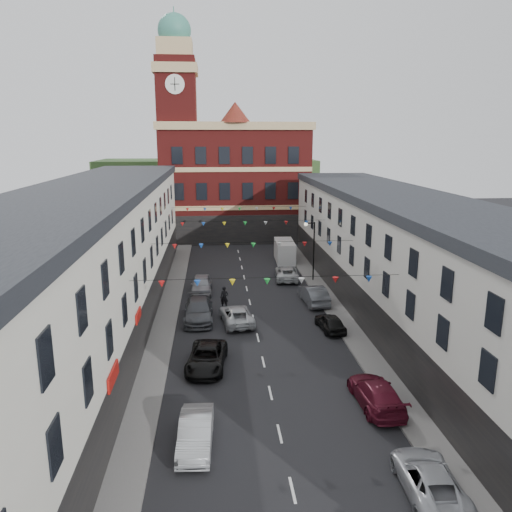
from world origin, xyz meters
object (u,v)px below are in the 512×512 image
object	(u,v)px
car_right_e	(314,295)
car_left_d	(199,310)
pedestrian	(224,297)
car_left_b	(196,433)
white_van	(285,251)
car_right_b	(429,479)
car_right_c	(376,393)
car_left_c	(207,358)
car_right_d	(330,322)
moving_car	(237,315)
street_lamp	(311,243)
car_right_f	(287,273)
car_left_e	(201,284)

from	to	relation	value
car_right_e	car_left_d	bearing A→B (deg)	13.52
pedestrian	car_left_d	bearing A→B (deg)	-114.18
car_left_b	white_van	bearing A→B (deg)	77.75
car_right_b	car_right_e	bearing A→B (deg)	-87.28
car_right_b	car_right_c	world-z (taller)	car_right_c
white_van	pedestrian	xyz separation A→B (m)	(-7.38, -15.95, -0.24)
car_left_c	car_right_d	xyz separation A→B (m)	(9.10, 5.45, -0.05)
car_right_d	moving_car	world-z (taller)	moving_car
car_right_d	white_van	bearing A→B (deg)	-95.98
street_lamp	moving_car	distance (m)	13.93
car_right_b	street_lamp	bearing A→B (deg)	-89.21
car_right_b	moving_car	distance (m)	20.79
car_right_c	car_left_d	bearing A→B (deg)	-56.56
car_left_c	car_right_e	xyz separation A→B (m)	(9.10, 11.72, 0.11)
car_right_d	street_lamp	bearing A→B (deg)	-101.54
car_left_d	pedestrian	world-z (taller)	pedestrian
car_left_d	car_right_c	xyz separation A→B (m)	(9.80, -13.82, -0.08)
white_van	pedestrian	world-z (taller)	white_van
car_right_e	white_van	bearing A→B (deg)	-93.31
car_right_f	pedestrian	bearing A→B (deg)	56.44
car_right_d	white_van	xyz separation A→B (m)	(-0.36, 21.64, 0.55)
car_left_b	moving_car	world-z (taller)	car_left_b
car_left_b	car_left_e	size ratio (longest dim) A/B	0.92
car_right_f	car_left_d	bearing A→B (deg)	56.52
car_left_b	car_right_f	size ratio (longest dim) A/B	0.88
car_right_c	car_right_f	bearing A→B (deg)	-89.07
car_right_b	car_left_b	bearing A→B (deg)	-19.93
street_lamp	white_van	size ratio (longest dim) A/B	1.12
car_right_c	car_right_d	bearing A→B (deg)	-92.05
street_lamp	car_right_d	xyz separation A→B (m)	(-1.05, -13.05, -3.27)
white_van	pedestrian	bearing A→B (deg)	-112.60
car_right_c	car_right_e	size ratio (longest dim) A/B	1.04
car_right_c	car_right_f	xyz separation A→B (m)	(-1.22, 24.62, -0.05)
car_left_b	moving_car	xyz separation A→B (m)	(2.65, 15.67, -0.04)
white_van	car_right_b	bearing A→B (deg)	-87.33
car_right_b	pedestrian	bearing A→B (deg)	-68.87
car_left_e	pedestrian	xyz separation A→B (m)	(2.01, -4.48, 0.14)
street_lamp	car_left_d	world-z (taller)	street_lamp
car_right_e	car_left_b	bearing A→B (deg)	59.73
moving_car	car_left_e	bearing A→B (deg)	-77.45
street_lamp	pedestrian	size ratio (longest dim) A/B	3.20
car_left_b	car_right_c	bearing A→B (deg)	18.86
car_left_d	white_van	size ratio (longest dim) A/B	1.04
car_left_b	car_right_c	size ratio (longest dim) A/B	0.86
car_left_c	car_right_f	world-z (taller)	car_left_c
car_left_c	street_lamp	bearing A→B (deg)	67.81
car_left_b	street_lamp	bearing A→B (deg)	70.68
car_left_c	moving_car	distance (m)	7.84
white_van	car_left_e	bearing A→B (deg)	-127.09
white_van	street_lamp	bearing A→B (deg)	-78.43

